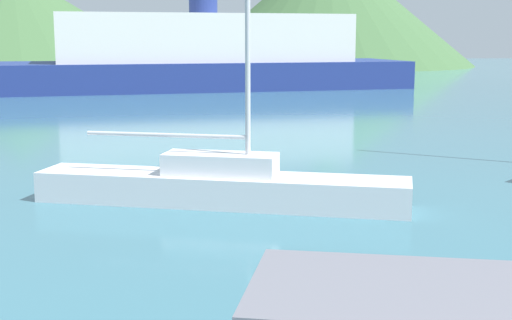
% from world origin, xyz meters
% --- Properties ---
extents(sailboat_outer, '(8.77, 4.42, 6.82)m').
position_xyz_m(sailboat_outer, '(-0.35, 14.90, 0.47)').
color(sailboat_outer, silver).
rests_on(sailboat_outer, ground_plane).
extents(ferry_distant, '(31.46, 11.92, 7.14)m').
position_xyz_m(ferry_distant, '(2.34, 52.56, 2.45)').
color(ferry_distant, navy).
rests_on(ferry_distant, ground_plane).
extents(hill_west, '(42.33, 42.33, 12.70)m').
position_xyz_m(hill_west, '(-19.18, 99.35, 6.35)').
color(hill_west, '#3D6038').
rests_on(hill_west, ground_plane).
extents(hill_central, '(39.23, 39.23, 16.10)m').
position_xyz_m(hill_central, '(22.63, 94.53, 8.05)').
color(hill_central, '#3D6038').
rests_on(hill_central, ground_plane).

